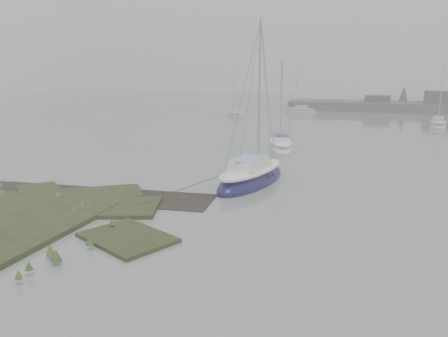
# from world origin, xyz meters

# --- Properties ---
(ground) EXTENTS (160.00, 160.00, 0.00)m
(ground) POSITION_xyz_m (0.00, 30.00, 0.00)
(ground) COLOR slate
(ground) RESTS_ON ground
(sailboat_main) EXTENTS (3.60, 7.33, 9.90)m
(sailboat_main) POSITION_xyz_m (2.79, 9.34, 0.31)
(sailboat_main) COLOR #100D3C
(sailboat_main) RESTS_ON ground
(sailboat_white) EXTENTS (3.43, 5.87, 7.88)m
(sailboat_white) POSITION_xyz_m (2.23, 20.85, 0.24)
(sailboat_white) COLOR white
(sailboat_white) RESTS_ON ground
(sailboat_far_a) EXTENTS (4.18, 5.07, 7.07)m
(sailboat_far_a) POSITION_xyz_m (-9.10, 45.07, 0.22)
(sailboat_far_a) COLOR #B8BCC3
(sailboat_far_a) RESTS_ON ground
(sailboat_far_b) EXTENTS (2.30, 5.54, 7.61)m
(sailboat_far_b) POSITION_xyz_m (16.57, 41.17, 0.24)
(sailboat_far_b) COLOR silver
(sailboat_far_b) RESTS_ON ground
(sailboat_far_c) EXTENTS (5.35, 2.21, 7.35)m
(sailboat_far_c) POSITION_xyz_m (-1.26, 53.51, 0.23)
(sailboat_far_c) COLOR #B5B9BF
(sailboat_far_c) RESTS_ON ground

